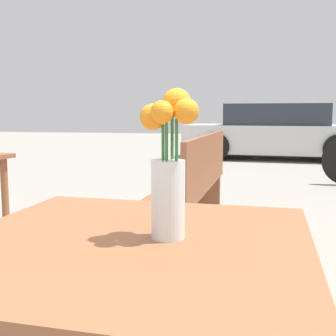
# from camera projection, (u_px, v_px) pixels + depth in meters

# --- Properties ---
(table_front) EXTENTS (0.83, 0.83, 0.73)m
(table_front) POSITION_uv_depth(u_px,v_px,m) (131.00, 286.00, 0.96)
(table_front) COLOR brown
(table_front) RESTS_ON ground_plane
(flower_vase) EXTENTS (0.13, 0.13, 0.34)m
(flower_vase) POSITION_uv_depth(u_px,v_px,m) (169.00, 172.00, 0.93)
(flower_vase) COLOR silver
(flower_vase) RESTS_ON table_front
(bench_middle) EXTENTS (0.44, 1.75, 0.85)m
(bench_middle) POSITION_uv_depth(u_px,v_px,m) (196.00, 184.00, 3.26)
(bench_middle) COLOR brown
(bench_middle) RESTS_ON ground_plane
(parked_car) EXTENTS (4.07, 1.91, 1.22)m
(parked_car) POSITION_uv_depth(u_px,v_px,m) (276.00, 133.00, 9.41)
(parked_car) COLOR silver
(parked_car) RESTS_ON ground_plane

